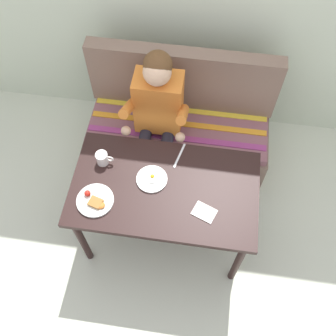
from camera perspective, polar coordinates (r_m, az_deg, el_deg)
name	(u,v)px	position (r m, az deg, el deg)	size (l,w,h in m)	color
ground_plane	(165,230)	(3.18, -0.39, -9.00)	(8.00, 8.00, 0.00)	beige
table	(165,193)	(2.59, -0.48, -3.64)	(1.20, 0.70, 0.73)	black
couch	(179,129)	(3.26, 1.56, 5.66)	(1.44, 0.56, 1.00)	#775E51
person	(157,112)	(2.84, -1.58, 8.13)	(0.45, 0.61, 1.21)	orange
plate_breakfast	(95,201)	(2.50, -10.50, -4.65)	(0.23, 0.23, 0.05)	white
plate_eggs	(152,179)	(2.53, -2.36, -1.59)	(0.20, 0.20, 0.04)	white
coffee_mug	(102,158)	(2.60, -9.45, 1.41)	(0.12, 0.08, 0.09)	white
napkin	(204,212)	(2.44, 5.27, -6.38)	(0.14, 0.10, 0.01)	silver
knife	(179,156)	(2.63, 1.67, 1.81)	(0.01, 0.20, 0.01)	silver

